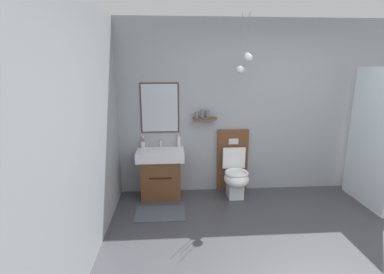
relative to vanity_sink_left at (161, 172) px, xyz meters
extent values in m
cube|color=#999EA3|center=(1.65, 0.25, 0.93)|extent=(4.81, 0.12, 2.64)
cube|color=#4C301E|center=(0.00, 0.18, 0.95)|extent=(0.58, 0.02, 0.75)
cube|color=silver|center=(0.00, 0.17, 0.95)|extent=(0.54, 0.01, 0.71)
cube|color=brown|center=(0.67, 0.11, 0.80)|extent=(0.36, 0.14, 0.02)
cylinder|color=slate|center=(0.55, 0.10, 0.86)|extent=(0.05, 0.05, 0.09)
cylinder|color=slate|center=(0.63, 0.10, 0.87)|extent=(0.05, 0.05, 0.12)
cylinder|color=slate|center=(0.72, 0.12, 0.87)|extent=(0.06, 0.06, 0.11)
cylinder|color=gray|center=(1.23, -0.09, 2.00)|extent=(0.01, 0.01, 0.50)
sphere|color=silver|center=(1.23, -0.09, 1.70)|extent=(0.10, 0.10, 0.10)
cylinder|color=gray|center=(1.12, -0.17, 1.91)|extent=(0.01, 0.01, 0.69)
sphere|color=silver|center=(1.12, -0.17, 1.51)|extent=(0.11, 0.11, 0.11)
cylinder|color=gray|center=(1.21, -0.22, 1.98)|extent=(0.01, 0.01, 0.53)
sphere|color=silver|center=(1.21, -0.22, 1.67)|extent=(0.11, 0.11, 0.11)
cube|color=#999EA3|center=(-0.69, -1.85, 0.93)|extent=(0.12, 4.30, 2.64)
cube|color=#474C56|center=(0.00, -0.58, -0.39)|extent=(0.68, 0.44, 0.01)
cube|color=brown|center=(0.00, 0.00, -0.10)|extent=(0.59, 0.40, 0.59)
cube|color=black|center=(0.00, -0.21, -0.02)|extent=(0.32, 0.01, 0.02)
cube|color=white|center=(0.00, 0.00, 0.27)|extent=(0.71, 0.45, 0.14)
cube|color=silver|center=(0.00, -0.03, 0.33)|extent=(0.44, 0.25, 0.03)
cylinder|color=silver|center=(0.00, 0.18, 0.40)|extent=(0.03, 0.03, 0.11)
cylinder|color=silver|center=(0.00, 0.12, 0.45)|extent=(0.02, 0.11, 0.02)
cube|color=brown|center=(1.13, 0.17, 0.11)|extent=(0.48, 0.10, 1.00)
cube|color=silver|center=(1.13, 0.12, 0.43)|extent=(0.15, 0.01, 0.09)
cube|color=white|center=(1.13, -0.09, -0.22)|extent=(0.22, 0.30, 0.34)
ellipsoid|color=white|center=(1.13, -0.17, -0.07)|extent=(0.37, 0.46, 0.24)
torus|color=white|center=(1.13, -0.17, 0.02)|extent=(0.35, 0.35, 0.04)
cube|color=white|center=(1.13, 0.05, 0.18)|extent=(0.35, 0.03, 0.33)
cylinder|color=silver|center=(-0.27, 0.15, 0.39)|extent=(0.07, 0.07, 0.09)
cylinder|color=#DB3847|center=(-0.26, 0.14, 0.44)|extent=(0.01, 0.02, 0.15)
cube|color=white|center=(-0.26, 0.13, 0.52)|extent=(0.01, 0.02, 0.03)
cylinder|color=purple|center=(-0.29, 0.15, 0.45)|extent=(0.01, 0.02, 0.17)
cube|color=white|center=(-0.29, 0.15, 0.54)|extent=(0.01, 0.02, 0.03)
cylinder|color=white|center=(0.28, 0.16, 0.43)|extent=(0.06, 0.06, 0.16)
cylinder|color=silver|center=(0.28, 0.16, 0.53)|extent=(0.02, 0.02, 0.04)
cube|color=silver|center=(2.93, -0.43, 0.61)|extent=(0.02, 0.92, 1.90)
camera|label=1|loc=(0.19, -4.17, 1.56)|focal=27.05mm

